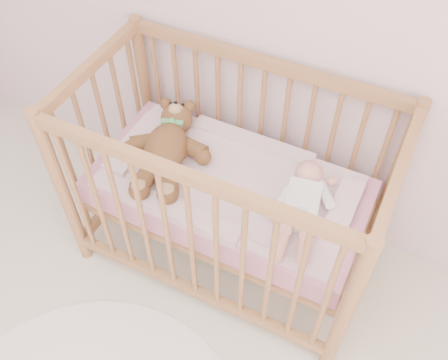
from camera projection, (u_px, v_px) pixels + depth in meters
The scene contains 5 objects.
crib at pixel (229, 190), 2.25m from camera, with size 1.36×0.76×1.00m, color #B37A4C, non-canonical shape.
mattress at pixel (229, 192), 2.26m from camera, with size 1.22×0.62×0.13m, color pink.
blanket at pixel (229, 181), 2.20m from camera, with size 1.10×0.58×0.06m, color pink, non-canonical shape.
baby at pixel (302, 201), 2.03m from camera, with size 0.26×0.53×0.13m, color white, non-canonical shape.
teddy_bear at pixel (166, 149), 2.21m from camera, with size 0.42×0.59×0.17m, color brown, non-canonical shape.
Camera 1 is at (0.57, 0.32, 2.24)m, focal length 40.00 mm.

